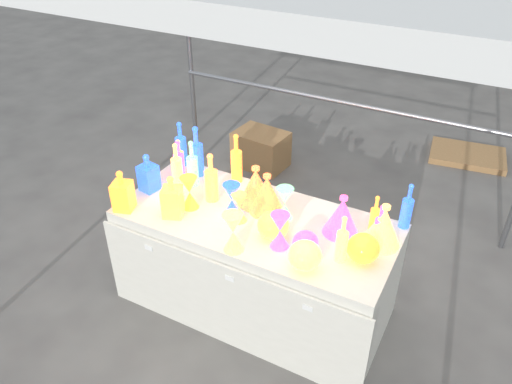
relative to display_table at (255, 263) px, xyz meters
The scene contains 33 objects.
ground 0.37m from the display_table, 90.00° to the left, with size 80.00×80.00×0.00m, color slate.
display_table is the anchor object (origin of this frame).
cardboard_box_closed 1.98m from the display_table, 116.43° to the left, with size 0.52×0.38×0.38m, color #A77A4B.
cardboard_box_flat 3.14m from the display_table, 70.98° to the left, with size 0.76×0.55×0.07m, color #A77A4B.
bottle_0 0.95m from the display_table, 161.47° to the left, with size 0.07×0.07×0.26m, color #E6154A, non-canonical shape.
bottle_1 1.05m from the display_table, 156.26° to the left, with size 0.08×0.08×0.35m, color #167C45, non-canonical shape.
bottle_2 0.74m from the display_table, 133.99° to the left, with size 0.08×0.08×0.37m, color yellow, non-canonical shape.
bottle_3 0.92m from the display_table, 164.67° to the left, with size 0.07×0.07×0.29m, color blue, non-canonical shape.
bottle_4 0.87m from the display_table, behind, with size 0.08×0.08×0.32m, color #158668, non-canonical shape.
bottle_5 0.81m from the display_table, 165.24° to the left, with size 0.08×0.08×0.35m, color #AE2284, non-canonical shape.
bottle_6 0.66m from the display_table, behind, with size 0.09×0.09×0.35m, color #E6154A, non-canonical shape.
bottle_7 0.89m from the display_table, 155.31° to the left, with size 0.09×0.09×0.39m, color #167C45, non-canonical shape.
decanter_0 0.74m from the display_table, 156.77° to the right, with size 0.12×0.12×0.29m, color #E6154A, non-canonical shape.
decanter_1 1.01m from the display_table, 159.56° to the right, with size 0.12×0.12×0.29m, color yellow, non-canonical shape.
decanter_2 0.96m from the display_table, behind, with size 0.11×0.11×0.28m, color #167C45, non-canonical shape.
hourglass_0 0.66m from the display_table, 169.30° to the right, with size 0.11×0.11×0.23m, color yellow, non-canonical shape.
hourglass_1 0.58m from the display_table, 34.25° to the right, with size 0.11×0.11×0.23m, color blue, non-canonical shape.
hourglass_2 0.60m from the display_table, 85.03° to the right, with size 0.12×0.12×0.25m, color #158668, non-canonical shape.
hourglass_3 0.52m from the display_table, 30.24° to the left, with size 0.11×0.11×0.23m, color #AE2284, non-canonical shape.
hourglass_4 0.49m from the display_table, 142.85° to the right, with size 0.10×0.10×0.20m, color #E6154A, non-canonical shape.
hourglass_5 0.51m from the display_table, behind, with size 0.11×0.11×0.23m, color #167C45, non-canonical shape.
globe_0 0.50m from the display_table, 31.81° to the right, with size 0.19×0.19×0.16m, color #E6154A, non-canonical shape.
globe_1 0.70m from the display_table, 31.14° to the right, with size 0.19×0.19×0.15m, color #158668, non-canonical shape.
globe_2 0.86m from the display_table, ahead, with size 0.19×0.19×0.15m, color yellow, non-canonical shape.
globe_3 0.62m from the display_table, 20.16° to the right, with size 0.15×0.15×0.12m, color blue, non-canonical shape.
lampshade_0 0.53m from the display_table, 79.29° to the left, with size 0.23×0.23×0.27m, color yellow, non-canonical shape.
lampshade_1 0.55m from the display_table, 117.32° to the left, with size 0.24×0.24×0.28m, color yellow, non-canonical shape.
lampshade_2 0.74m from the display_table, 13.28° to the left, with size 0.22×0.22×0.26m, color blue, non-canonical shape.
lampshade_3 0.94m from the display_table, ahead, with size 0.23×0.23×0.27m, color #158668, non-canonical shape.
bottle_8 1.07m from the display_table, 23.18° to the left, with size 0.07×0.07×0.31m, color #167C45, non-canonical shape.
bottle_9 0.89m from the display_table, 17.32° to the left, with size 0.06×0.06×0.27m, color yellow, non-canonical shape.
bottle_10 0.92m from the display_table, ahead, with size 0.06×0.06×0.27m, color blue, non-canonical shape.
bottle_11 0.82m from the display_table, 10.96° to the right, with size 0.07×0.07×0.30m, color #158668, non-canonical shape.
Camera 1 is at (1.21, -2.28, 2.65)m, focal length 35.00 mm.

